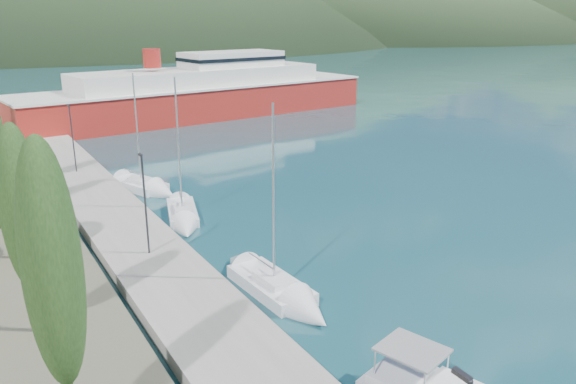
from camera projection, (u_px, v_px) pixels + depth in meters
ground at (43, 84)px, 124.15m from camera, size 1400.00×1400.00×0.00m
quay at (106, 208)px, 42.62m from camera, size 5.00×88.00×0.80m
lamp_posts at (149, 205)px, 31.98m from camera, size 0.15×46.06×6.06m
sailboat_near at (290, 300)px, 29.12m from camera, size 2.77×7.95×11.25m
sailboat_mid at (184, 221)px, 40.34m from camera, size 4.15×8.00×11.14m
sailboat_far at (152, 189)px, 47.65m from camera, size 4.69×7.74×10.85m
ferry at (203, 95)px, 83.12m from camera, size 54.78×17.81×10.68m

